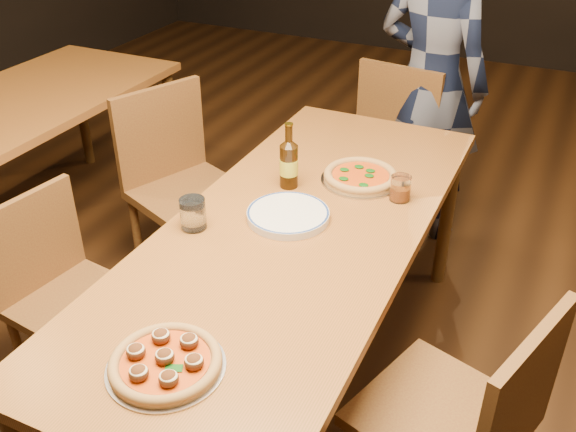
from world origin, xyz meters
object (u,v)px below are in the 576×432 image
at_px(pizza_margherita, 361,176).
at_px(plate_stack, 288,215).
at_px(chair_main_e, 441,414).
at_px(diner, 430,83).
at_px(beer_bottle, 289,165).
at_px(amber_glass, 400,188).
at_px(chair_main_sw, 191,193).
at_px(pizza_meatball, 165,362).
at_px(table_main, 294,245).
at_px(chair_end, 376,161).
at_px(water_glass, 193,214).
at_px(chair_main_nw, 77,302).

distance_m(pizza_margherita, plate_stack, 0.38).
relative_size(chair_main_e, diner, 0.57).
distance_m(chair_main_e, beer_bottle, 1.00).
xyz_separation_m(plate_stack, amber_glass, (0.30, 0.29, 0.03)).
height_order(chair_main_sw, beer_bottle, beer_bottle).
xyz_separation_m(pizza_meatball, beer_bottle, (-0.12, 0.97, 0.07)).
xyz_separation_m(beer_bottle, amber_glass, (0.40, 0.08, -0.04)).
distance_m(table_main, amber_glass, 0.43).
xyz_separation_m(chair_end, water_glass, (-0.23, -1.27, 0.33)).
bearing_deg(chair_main_e, water_glass, -82.57).
bearing_deg(plate_stack, beer_bottle, 114.39).
height_order(chair_end, pizza_meatball, chair_end).
bearing_deg(water_glass, chair_end, 79.64).
relative_size(chair_end, water_glass, 8.85).
bearing_deg(amber_glass, chair_main_nw, -146.67).
xyz_separation_m(beer_bottle, water_glass, (-0.16, -0.39, -0.03)).
bearing_deg(beer_bottle, table_main, -61.26).
xyz_separation_m(chair_main_sw, plate_stack, (0.67, -0.41, 0.28)).
bearing_deg(chair_main_sw, diner, -17.51).
xyz_separation_m(pizza_margherita, water_glass, (-0.39, -0.54, 0.03)).
relative_size(pizza_margherita, diner, 0.18).
bearing_deg(chair_end, chair_main_e, -56.77).
bearing_deg(diner, plate_stack, 97.95).
relative_size(chair_main_sw, water_glass, 9.07).
relative_size(chair_main_sw, amber_glass, 10.58).
relative_size(chair_main_sw, chair_main_e, 1.05).
xyz_separation_m(pizza_meatball, pizza_margherita, (0.11, 1.12, -0.00)).
bearing_deg(chair_main_nw, diner, -17.43).
xyz_separation_m(table_main, chair_main_e, (0.60, -0.31, -0.22)).
distance_m(table_main, chair_main_nw, 0.83).
relative_size(chair_main_e, pizza_margherita, 3.10).
height_order(pizza_margherita, water_glass, water_glass).
height_order(chair_main_sw, diner, diner).
height_order(chair_main_nw, pizza_meatball, chair_main_nw).
distance_m(water_glass, diner, 1.60).
relative_size(chair_main_nw, beer_bottle, 3.45).
bearing_deg(chair_main_nw, table_main, -58.31).
height_order(chair_main_nw, amber_glass, amber_glass).
height_order(chair_end, water_glass, chair_end).
bearing_deg(chair_main_nw, beer_bottle, -37.94).
relative_size(chair_main_sw, plate_stack, 3.44).
bearing_deg(amber_glass, water_glass, -140.20).
distance_m(chair_main_nw, pizza_margherita, 1.13).
xyz_separation_m(chair_main_nw, diner, (0.81, 1.72, 0.39)).
distance_m(chair_end, plate_stack, 1.13).
height_order(plate_stack, beer_bottle, beer_bottle).
relative_size(pizza_meatball, diner, 0.18).
bearing_deg(chair_end, pizza_meatball, -80.18).
distance_m(chair_main_nw, beer_bottle, 0.91).
bearing_deg(chair_main_nw, pizza_meatball, -112.25).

